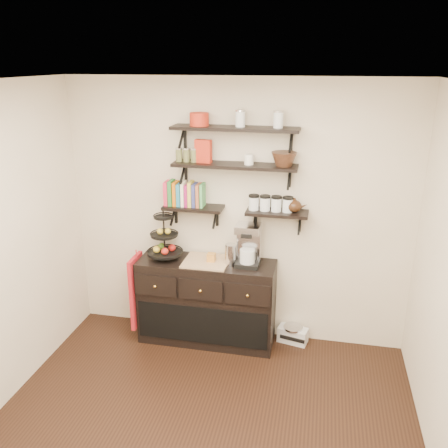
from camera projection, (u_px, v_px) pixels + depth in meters
The scene contains 20 objects.
ceiling at pixel (184, 85), 2.75m from camera, with size 3.50×3.50×0.02m, color white.
back_wall at pixel (237, 214), 4.81m from camera, with size 3.50×0.02×2.70m, color #EEE1C9.
shelf_top at pixel (235, 129), 4.40m from camera, with size 1.20×0.27×0.23m.
shelf_mid at pixel (235, 166), 4.52m from camera, with size 1.20×0.27×0.23m.
shelf_low_left at pixel (194, 208), 4.76m from camera, with size 0.60×0.25×0.23m.
shelf_low_right at pixel (277, 213), 4.60m from camera, with size 0.60×0.25×0.23m.
cookbooks at pixel (185, 194), 4.73m from camera, with size 0.36×0.15×0.26m.
glass_canisters at pixel (271, 204), 4.58m from camera, with size 0.43×0.10×0.13m.
sideboard at pixel (207, 301), 4.94m from camera, with size 1.40×0.50×0.92m.
fruit_stand at pixel (165, 242), 4.82m from camera, with size 0.36×0.36×0.53m.
candle at pixel (211, 257), 4.77m from camera, with size 0.08×0.08×0.08m, color #BD792B.
coffee_maker at pixel (248, 245), 4.67m from camera, with size 0.24×0.23×0.43m.
thermal_carafe at pixel (231, 255), 4.69m from camera, with size 0.11×0.11×0.22m, color silver.
apron at pixel (137, 291), 4.96m from camera, with size 0.04×0.33×0.77m, color #A71227.
radio at pixel (293, 334), 5.01m from camera, with size 0.33×0.24×0.18m.
recipe_box at pixel (203, 151), 4.53m from camera, with size 0.16×0.06×0.22m, color #B62814.
walnut_bowl at pixel (284, 159), 4.40m from camera, with size 0.24×0.24×0.13m, color black, non-canonical shape.
ramekins at pixel (249, 159), 4.47m from camera, with size 0.09×0.09×0.10m, color white.
teapot at pixel (294, 205), 4.53m from camera, with size 0.19×0.14×0.14m, color black, non-canonical shape.
red_pot at pixel (199, 119), 4.44m from camera, with size 0.18×0.18×0.12m, color #B62814.
Camera 1 is at (0.82, -2.76, 2.85)m, focal length 38.00 mm.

